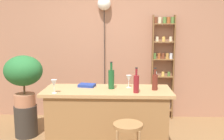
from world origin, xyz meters
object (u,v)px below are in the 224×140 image
bottle_spirits_clear (136,83)px  pendant_globe_light (104,5)px  plant_stool (26,121)px  wine_glass_left (54,84)px  cookbook (87,85)px  wine_glass_center (129,79)px  spice_shelf (163,65)px  bottle_wine_red (155,82)px  bottle_vinegar (111,79)px  potted_plant (23,74)px

bottle_spirits_clear → pendant_globe_light: size_ratio=0.14×
plant_stool → wine_glass_left: (0.69, -0.85, 0.78)m
bottle_spirits_clear → cookbook: size_ratio=1.46×
wine_glass_center → cookbook: size_ratio=0.78×
spice_shelf → wine_glass_left: (-1.55, -1.74, 0.03)m
bottle_wine_red → wine_glass_left: bottle_wine_red is taller
bottle_wine_red → wine_glass_center: 0.34m
bottle_spirits_clear → wine_glass_center: bearing=107.2°
bottle_vinegar → wine_glass_left: bottle_vinegar is taller
bottle_spirits_clear → wine_glass_left: 0.98m
plant_stool → bottle_vinegar: (1.36, -0.60, 0.80)m
potted_plant → cookbook: size_ratio=3.71×
bottle_wine_red → cookbook: (-0.87, 0.15, -0.09)m
spice_shelf → potted_plant: bearing=-158.4°
bottle_spirits_clear → pendant_globe_light: bearing=106.1°
wine_glass_left → pendant_globe_light: size_ratio=0.07×
cookbook → pendant_globe_light: (0.14, 1.40, 1.15)m
spice_shelf → bottle_wine_red: bearing=-102.3°
wine_glass_center → bottle_wine_red: bearing=-20.1°
plant_stool → wine_glass_left: size_ratio=2.98×
potted_plant → wine_glass_left: (0.69, -0.85, 0.05)m
bottle_spirits_clear → wine_glass_left: bottle_spirits_clear is taller
bottle_vinegar → bottle_spirits_clear: bearing=-32.6°
cookbook → pendant_globe_light: pendant_globe_light is taller
plant_stool → potted_plant: (0.00, -0.00, 0.74)m
potted_plant → cookbook: potted_plant is taller
bottle_wine_red → wine_glass_center: bearing=159.9°
wine_glass_left → bottle_vinegar: bearing=20.7°
bottle_vinegar → cookbook: (-0.33, 0.11, -0.11)m
spice_shelf → plant_stool: (-2.24, -0.89, -0.76)m
wine_glass_left → bottle_wine_red: bearing=9.6°
potted_plant → wine_glass_center: 1.67m
potted_plant → bottle_wine_red: size_ratio=2.78×
bottle_wine_red → wine_glass_left: bearing=-170.4°
wine_glass_left → spice_shelf: bearing=48.3°
bottle_wine_red → spice_shelf: bearing=77.7°
plant_stool → bottle_spirits_clear: size_ratio=1.60×
wine_glass_left → cookbook: wine_glass_left is taller
plant_stool → bottle_wine_red: 2.15m
spice_shelf → wine_glass_center: (-0.66, -1.41, 0.03)m
spice_shelf → cookbook: (-1.21, -1.38, -0.07)m
potted_plant → pendant_globe_light: pendant_globe_light is taller
plant_stool → spice_shelf: bearing=21.6°
bottle_spirits_clear → cookbook: bottle_spirits_clear is taller
wine_glass_center → cookbook: (-0.55, 0.03, -0.10)m
wine_glass_left → wine_glass_center: bearing=20.0°
bottle_vinegar → cookbook: 0.36m
spice_shelf → wine_glass_center: bearing=-114.9°
wine_glass_center → pendant_globe_light: bearing=105.9°
bottle_spirits_clear → bottle_wine_red: bottle_spirits_clear is taller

